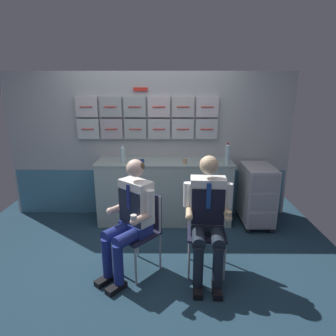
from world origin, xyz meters
TOP-DOWN VIEW (x-y plane):
  - ground at (0.00, 0.00)m, footprint 4.80×4.80m
  - galley_bulkhead at (-0.00, 1.37)m, footprint 4.20×0.14m
  - galley_counter at (0.23, 1.09)m, footprint 1.94×0.53m
  - service_trolley at (1.55, 0.98)m, footprint 0.40×0.65m
  - folding_chair_left at (0.01, -0.05)m, footprint 0.56×0.56m
  - crew_member_left at (-0.09, -0.18)m, footprint 0.62×0.64m
  - folding_chair_right at (0.70, -0.02)m, footprint 0.42×0.43m
  - crew_member_right at (0.69, -0.18)m, footprint 0.50×0.63m
  - sparkling_bottle_green at (1.09, 0.95)m, footprint 0.07×0.07m
  - water_bottle_clear at (-0.35, 1.03)m, footprint 0.06×0.06m
  - coffee_cup_spare at (-0.08, 0.93)m, footprint 0.06×0.06m
  - espresso_cup_small at (0.51, 0.94)m, footprint 0.06×0.06m

SIDE VIEW (x-z plane):
  - ground at x=0.00m, z-range -0.04..0.00m
  - galley_counter at x=0.23m, z-range 0.00..0.92m
  - service_trolley at x=1.55m, z-range 0.03..0.91m
  - folding_chair_left at x=0.01m, z-range 0.10..0.95m
  - folding_chair_right at x=0.70m, z-range 0.10..0.95m
  - crew_member_left at x=-0.09m, z-range 0.06..1.31m
  - crew_member_right at x=0.69m, z-range 0.07..1.35m
  - coffee_cup_spare at x=-0.08m, z-range 0.92..0.98m
  - espresso_cup_small at x=0.51m, z-range 0.92..0.99m
  - water_bottle_clear at x=-0.35m, z-range 0.91..1.15m
  - sparkling_bottle_green at x=1.09m, z-range 0.91..1.20m
  - galley_bulkhead at x=0.00m, z-range 0.01..2.16m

